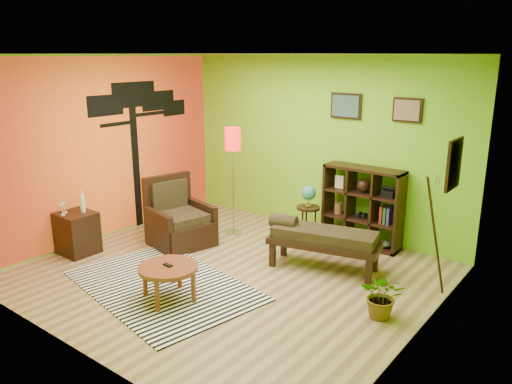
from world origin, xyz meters
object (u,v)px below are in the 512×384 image
Objects in this scene: coffee_table at (168,271)px; bench at (321,238)px; globe_table at (309,199)px; potted_plant at (383,300)px; floor_lamp at (233,149)px; cube_shelf at (363,207)px; side_cabinet at (77,233)px; armchair at (179,224)px.

bench reaches higher than coffee_table.
potted_plant is (1.92, -1.54, -0.46)m from globe_table.
bench is at bearing 63.06° from coffee_table.
floor_lamp is 1.40m from globe_table.
coffee_table reaches higher than potted_plant.
side_cabinet is at bearing -137.80° from cube_shelf.
floor_lamp is 3.41m from potted_plant.
globe_table is 0.73× the size of cube_shelf.
coffee_table is 0.80× the size of globe_table.
armchair is at bearing 176.38° from potted_plant.
cube_shelf is 2.23m from potted_plant.
potted_plant is (1.16, -1.86, -0.40)m from cube_shelf.
side_cabinet is 1.06× the size of globe_table.
floor_lamp is 2.17m from cube_shelf.
potted_plant is at bearing 12.65° from side_cabinet.
armchair reaches higher than globe_table.
side_cabinet reaches higher than potted_plant.
globe_table is at bearing 131.04° from bench.
side_cabinet is (-0.87, -1.17, 0.00)m from armchair.
floor_lamp is at bearing 65.16° from armchair.
coffee_table is at bearing -152.14° from potted_plant.
floor_lamp is 2.06m from bench.
cube_shelf is (3.11, 2.82, 0.29)m from side_cabinet.
globe_table is (1.48, 1.32, 0.35)m from armchair.
coffee_table is 0.75× the size of side_cabinet.
side_cabinet is 1.78× the size of potted_plant.
potted_plant is (3.40, -0.22, -0.11)m from armchair.
armchair is at bearing 132.47° from coffee_table.
cube_shelf is (2.24, 1.65, 0.29)m from armchair.
bench is at bearing 149.10° from potted_plant.
armchair reaches higher than bench.
side_cabinet is at bearing -133.39° from globe_table.
floor_lamp is 1.43× the size of cube_shelf.
armchair is 0.85× the size of cube_shelf.
globe_table is (0.24, 2.68, 0.29)m from coffee_table.
armchair is 1.42m from floor_lamp.
side_cabinet is 0.77× the size of cube_shelf.
floor_lamp is (-0.85, 2.20, 1.02)m from coffee_table.
armchair reaches higher than potted_plant.
globe_table is at bearing 23.75° from floor_lamp.
cube_shelf is at bearing 87.53° from bench.
globe_table reaches higher than potted_plant.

